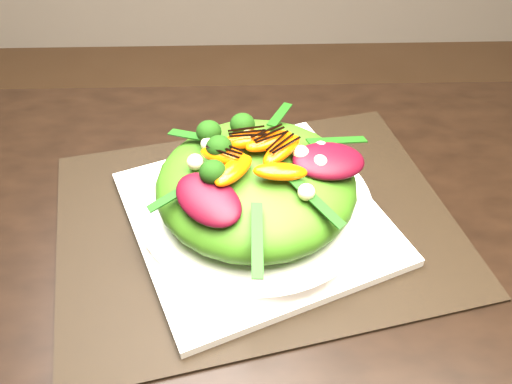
{
  "coord_description": "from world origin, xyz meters",
  "views": [
    {
      "loc": [
        -0.29,
        -0.3,
        1.22
      ],
      "look_at": [
        -0.28,
        0.15,
        0.8
      ],
      "focal_mm": 38.0,
      "sensor_mm": 36.0,
      "label": 1
    }
  ],
  "objects_px": {
    "salad_bowl": "(256,208)",
    "orange_segment": "(254,139)",
    "lettuce_mound": "(256,185)",
    "placemat": "(256,221)",
    "plate_base": "(256,217)"
  },
  "relations": [
    {
      "from": "placemat",
      "to": "salad_bowl",
      "type": "xyz_separation_m",
      "value": [
        0.0,
        0.0,
        0.02
      ]
    },
    {
      "from": "lettuce_mound",
      "to": "orange_segment",
      "type": "height_order",
      "value": "orange_segment"
    },
    {
      "from": "salad_bowl",
      "to": "lettuce_mound",
      "type": "xyz_separation_m",
      "value": [
        0.0,
        -0.0,
        0.04
      ]
    },
    {
      "from": "placemat",
      "to": "salad_bowl",
      "type": "height_order",
      "value": "salad_bowl"
    },
    {
      "from": "plate_base",
      "to": "lettuce_mound",
      "type": "height_order",
      "value": "lettuce_mound"
    },
    {
      "from": "placemat",
      "to": "orange_segment",
      "type": "bearing_deg",
      "value": 93.45
    },
    {
      "from": "lettuce_mound",
      "to": "orange_segment",
      "type": "xyz_separation_m",
      "value": [
        -0.0,
        0.02,
        0.04
      ]
    },
    {
      "from": "plate_base",
      "to": "salad_bowl",
      "type": "relative_size",
      "value": 1.03
    },
    {
      "from": "salad_bowl",
      "to": "orange_segment",
      "type": "distance_m",
      "value": 0.09
    },
    {
      "from": "placemat",
      "to": "orange_segment",
      "type": "height_order",
      "value": "orange_segment"
    },
    {
      "from": "salad_bowl",
      "to": "lettuce_mound",
      "type": "relative_size",
      "value": 1.19
    },
    {
      "from": "lettuce_mound",
      "to": "orange_segment",
      "type": "bearing_deg",
      "value": 93.45
    },
    {
      "from": "placemat",
      "to": "orange_segment",
      "type": "relative_size",
      "value": 8.18
    },
    {
      "from": "lettuce_mound",
      "to": "orange_segment",
      "type": "relative_size",
      "value": 4.01
    },
    {
      "from": "placemat",
      "to": "orange_segment",
      "type": "xyz_separation_m",
      "value": [
        -0.0,
        0.02,
        0.1
      ]
    }
  ]
}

